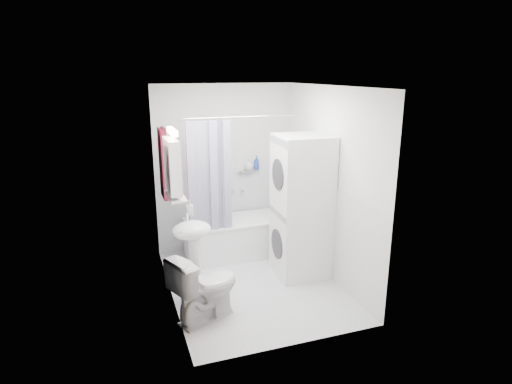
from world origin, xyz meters
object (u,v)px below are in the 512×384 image
object	(u,v)px
bathtub	(236,235)
toilet	(205,287)
sink	(193,242)
washer_dryer	(301,207)

from	to	relation	value
bathtub	toilet	bearing A→B (deg)	-117.37
sink	toilet	distance (m)	0.56
sink	toilet	size ratio (longest dim) A/B	1.38
sink	washer_dryer	world-z (taller)	washer_dryer
sink	washer_dryer	distance (m)	1.46
bathtub	washer_dryer	xyz separation A→B (m)	(0.63, -0.81, 0.61)
bathtub	sink	xyz separation A→B (m)	(-0.80, -1.03, 0.41)
bathtub	washer_dryer	bearing A→B (deg)	-52.16
washer_dryer	sink	bearing A→B (deg)	-169.09
bathtub	washer_dryer	world-z (taller)	washer_dryer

